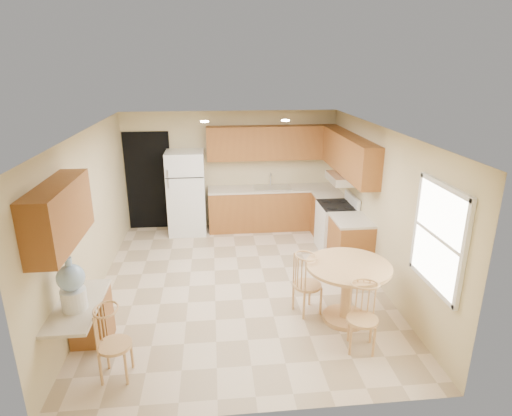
{
  "coord_description": "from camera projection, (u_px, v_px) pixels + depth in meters",
  "views": [
    {
      "loc": [
        -0.38,
        -6.23,
        3.44
      ],
      "look_at": [
        0.29,
        0.3,
        1.2
      ],
      "focal_mm": 30.0,
      "sensor_mm": 36.0,
      "label": 1
    }
  ],
  "objects": [
    {
      "name": "stove",
      "position": [
        336.0,
        227.0,
        8.16
      ],
      "size": [
        0.65,
        0.76,
        1.09
      ],
      "color": "white",
      "rests_on": "floor"
    },
    {
      "name": "upper_cab_back",
      "position": [
        273.0,
        143.0,
        8.94
      ],
      "size": [
        2.75,
        0.33,
        0.7
      ],
      "primitive_type": "cube",
      "color": "#995A27",
      "rests_on": "wall_back"
    },
    {
      "name": "sink",
      "position": [
        272.0,
        188.0,
        9.11
      ],
      "size": [
        0.78,
        0.44,
        0.01
      ],
      "primitive_type": "cube",
      "color": "silver",
      "rests_on": "counter_back"
    },
    {
      "name": "wall_left",
      "position": [
        89.0,
        217.0,
        6.39
      ],
      "size": [
        0.02,
        5.5,
        2.5
      ],
      "primitive_type": "cube",
      "color": "beige",
      "rests_on": "floor"
    },
    {
      "name": "ceiling",
      "position": [
        238.0,
        131.0,
        6.21
      ],
      "size": [
        4.5,
        5.5,
        0.02
      ],
      "primitive_type": "cube",
      "color": "white",
      "rests_on": "wall_back"
    },
    {
      "name": "floor",
      "position": [
        240.0,
        284.0,
        7.01
      ],
      "size": [
        5.5,
        5.5,
        0.0
      ],
      "primitive_type": "plane",
      "color": "beige",
      "rests_on": "ground"
    },
    {
      "name": "wall_front",
      "position": [
        258.0,
        308.0,
        4.02
      ],
      "size": [
        4.5,
        0.02,
        2.5
      ],
      "primitive_type": "cube",
      "color": "beige",
      "rests_on": "floor"
    },
    {
      "name": "wall_right",
      "position": [
        380.0,
        207.0,
        6.83
      ],
      "size": [
        0.02,
        5.5,
        2.5
      ],
      "primitive_type": "cube",
      "color": "beige",
      "rests_on": "floor"
    },
    {
      "name": "chair_table_a",
      "position": [
        309.0,
        281.0,
        5.97
      ],
      "size": [
        0.4,
        0.52,
        0.9
      ],
      "rotation": [
        0.0,
        0.0,
        -1.21
      ],
      "color": "tan",
      "rests_on": "floor"
    },
    {
      "name": "dining_table",
      "position": [
        347.0,
        284.0,
        5.86
      ],
      "size": [
        1.15,
        1.15,
        0.85
      ],
      "rotation": [
        0.0,
        0.0,
        0.08
      ],
      "color": "tan",
      "rests_on": "floor"
    },
    {
      "name": "desk_pedestal",
      "position": [
        91.0,
        317.0,
        5.46
      ],
      "size": [
        0.48,
        0.42,
        0.72
      ],
      "primitive_type": "cube",
      "color": "#995A27",
      "rests_on": "floor"
    },
    {
      "name": "counter_right_b",
      "position": [
        352.0,
        220.0,
        7.29
      ],
      "size": [
        0.63,
        0.8,
        0.04
      ],
      "primitive_type": "cube",
      "color": "beige",
      "rests_on": "base_cab_right_b"
    },
    {
      "name": "window",
      "position": [
        439.0,
        237.0,
        5.0
      ],
      "size": [
        0.06,
        1.12,
        1.3
      ],
      "color": "white",
      "rests_on": "wall_right"
    },
    {
      "name": "refrigerator",
      "position": [
        186.0,
        193.0,
        8.9
      ],
      "size": [
        0.77,
        0.75,
        1.74
      ],
      "color": "white",
      "rests_on": "floor"
    },
    {
      "name": "wall_back",
      "position": [
        231.0,
        170.0,
        9.2
      ],
      "size": [
        4.5,
        0.02,
        2.5
      ],
      "primitive_type": "cube",
      "color": "beige",
      "rests_on": "floor"
    },
    {
      "name": "upper_cab_left",
      "position": [
        59.0,
        215.0,
        4.71
      ],
      "size": [
        0.33,
        1.4,
        0.7
      ],
      "primitive_type": "cube",
      "color": "#995A27",
      "rests_on": "wall_left"
    },
    {
      "name": "desk_top",
      "position": [
        78.0,
        306.0,
        4.98
      ],
      "size": [
        0.5,
        1.2,
        0.04
      ],
      "primitive_type": "cube",
      "color": "beige",
      "rests_on": "desk_pedestal"
    },
    {
      "name": "can_light_b",
      "position": [
        285.0,
        120.0,
        7.43
      ],
      "size": [
        0.14,
        0.14,
        0.02
      ],
      "primitive_type": "cylinder",
      "color": "white",
      "rests_on": "ceiling"
    },
    {
      "name": "counter_back",
      "position": [
        273.0,
        189.0,
        9.12
      ],
      "size": [
        2.75,
        0.63,
        0.04
      ],
      "primitive_type": "cube",
      "color": "beige",
      "rests_on": "base_cab_back"
    },
    {
      "name": "upper_cab_right",
      "position": [
        349.0,
        155.0,
        7.76
      ],
      "size": [
        0.33,
        2.42,
        0.7
      ],
      "primitive_type": "cube",
      "color": "#995A27",
      "rests_on": "wall_right"
    },
    {
      "name": "counter_right_a",
      "position": [
        329.0,
        195.0,
        8.66
      ],
      "size": [
        0.63,
        0.59,
        0.04
      ],
      "primitive_type": "cube",
      "color": "beige",
      "rests_on": "base_cab_right_a"
    },
    {
      "name": "base_cab_right_a",
      "position": [
        328.0,
        216.0,
        8.81
      ],
      "size": [
        0.6,
        0.59,
        0.87
      ],
      "primitive_type": "cube",
      "color": "#995A27",
      "rests_on": "floor"
    },
    {
      "name": "chair_table_b",
      "position": [
        366.0,
        315.0,
        5.17
      ],
      "size": [
        0.39,
        0.41,
        0.89
      ],
      "rotation": [
        0.0,
        0.0,
        2.91
      ],
      "color": "tan",
      "rests_on": "floor"
    },
    {
      "name": "base_cab_back",
      "position": [
        273.0,
        209.0,
        9.27
      ],
      "size": [
        2.75,
        0.6,
        0.87
      ],
      "primitive_type": "cube",
      "color": "#995A27",
      "rests_on": "floor"
    },
    {
      "name": "doorway",
      "position": [
        149.0,
        181.0,
        9.08
      ],
      "size": [
        0.9,
        0.02,
        2.1
      ],
      "primitive_type": "cube",
      "color": "black",
      "rests_on": "floor"
    },
    {
      "name": "water_crock",
      "position": [
        72.0,
        286.0,
        4.8
      ],
      "size": [
        0.31,
        0.31,
        0.64
      ],
      "color": "white",
      "rests_on": "desk_top"
    },
    {
      "name": "can_light_a",
      "position": [
        205.0,
        121.0,
        7.29
      ],
      "size": [
        0.14,
        0.14,
        0.02
      ],
      "primitive_type": "cylinder",
      "color": "white",
      "rests_on": "ceiling"
    },
    {
      "name": "chair_desk",
      "position": [
        112.0,
        341.0,
        4.69
      ],
      "size": [
        0.39,
        0.5,
        0.88
      ],
      "rotation": [
        0.0,
        0.0,
        -1.62
      ],
      "color": "tan",
      "rests_on": "floor"
    },
    {
      "name": "base_cab_right_b",
      "position": [
        350.0,
        245.0,
        7.44
      ],
      "size": [
        0.6,
        0.8,
        0.87
      ],
      "primitive_type": "cube",
      "color": "#995A27",
      "rests_on": "floor"
    },
    {
      "name": "range_hood",
      "position": [
        343.0,
        178.0,
        7.86
      ],
      "size": [
        0.5,
        0.76,
        0.14
      ],
      "primitive_type": "cube",
      "color": "silver",
      "rests_on": "upper_cab_right"
    }
  ]
}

